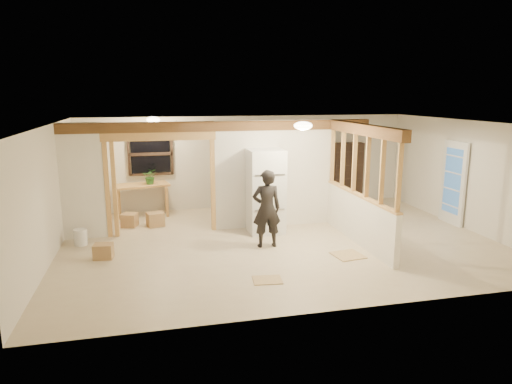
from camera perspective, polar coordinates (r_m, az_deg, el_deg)
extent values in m
cube|color=beige|center=(9.81, 2.98, -6.20)|extent=(9.00, 6.50, 0.01)
cube|color=white|center=(9.33, 3.15, 8.57)|extent=(9.00, 6.50, 0.01)
cube|color=silver|center=(12.59, -1.06, 3.80)|extent=(9.00, 0.01, 2.50)
cube|color=silver|center=(6.52, 11.04, -4.39)|extent=(9.00, 0.01, 2.50)
cube|color=silver|center=(9.32, -24.59, -0.29)|extent=(0.01, 6.50, 2.50)
cube|color=silver|center=(11.56, 25.03, 1.90)|extent=(0.01, 6.50, 2.50)
cube|color=silver|center=(10.40, -20.91, 1.21)|extent=(0.90, 0.12, 2.50)
cube|color=silver|center=(10.67, 2.30, 2.27)|extent=(2.80, 0.12, 2.50)
cube|color=tan|center=(10.33, -11.75, 0.84)|extent=(2.46, 0.14, 2.20)
cube|color=brown|center=(10.29, -4.17, 8.22)|extent=(7.00, 0.18, 0.22)
cube|color=brown|center=(9.54, 13.17, 7.63)|extent=(0.18, 3.30, 0.22)
cube|color=silver|center=(9.86, 12.65, -3.32)|extent=(0.12, 3.20, 1.00)
cube|color=tan|center=(9.62, 12.97, 3.35)|extent=(0.14, 3.20, 1.32)
cube|color=black|center=(12.20, -13.05, 4.64)|extent=(1.12, 0.10, 1.10)
cube|color=white|center=(11.87, 23.44, 1.04)|extent=(0.12, 0.86, 2.00)
ellipsoid|color=#FFEABF|center=(8.94, 5.91, 8.24)|extent=(0.36, 0.36, 0.16)
ellipsoid|color=#FFEABF|center=(11.25, -12.73, 8.80)|extent=(0.32, 0.32, 0.14)
ellipsoid|color=#FFD88C|center=(10.59, -9.89, 7.10)|extent=(0.07, 0.07, 0.07)
cube|color=silver|center=(10.24, 1.20, 0.09)|extent=(0.78, 0.75, 1.88)
imported|color=#272424|center=(9.26, 1.33, -2.09)|extent=(0.60, 0.40, 1.61)
cube|color=tan|center=(12.09, -13.96, -0.95)|extent=(1.42, 0.92, 0.83)
imported|color=#2B6F2D|center=(11.91, -13.07, 1.92)|extent=(0.39, 0.35, 0.40)
cylinder|color=maroon|center=(11.19, -20.44, -2.94)|extent=(0.61, 0.61, 0.63)
cube|color=black|center=(13.35, 11.33, 2.36)|extent=(0.86, 0.29, 1.73)
cylinder|color=white|center=(10.19, -21.08, -5.29)|extent=(0.30, 0.30, 0.34)
cube|color=#AB8252|center=(11.12, -12.46, -3.35)|extent=(0.45, 0.41, 0.32)
cube|color=#AB8252|center=(11.23, -15.52, -3.39)|extent=(0.42, 0.42, 0.31)
cube|color=#AB8252|center=(9.24, -18.54, -7.04)|extent=(0.38, 0.32, 0.28)
cube|color=tan|center=(9.13, 11.42, -7.75)|extent=(0.61, 0.61, 0.02)
cube|color=tan|center=(7.84, 1.43, -10.93)|extent=(0.53, 0.44, 0.02)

